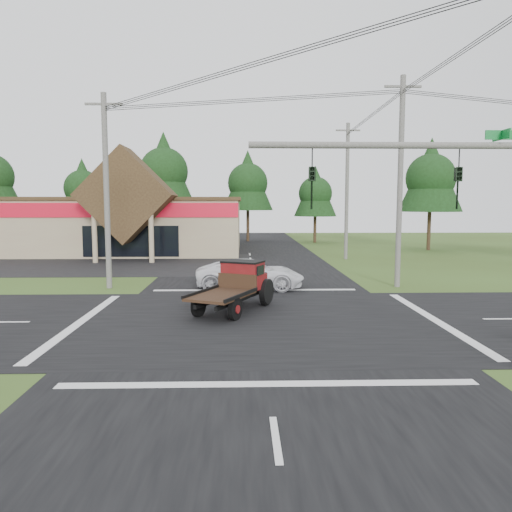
{
  "coord_description": "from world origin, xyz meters",
  "views": [
    {
      "loc": [
        -0.64,
        -19.36,
        4.63
      ],
      "look_at": [
        -0.02,
        3.77,
        2.2
      ],
      "focal_mm": 35.0,
      "sensor_mm": 36.0,
      "label": 1
    }
  ],
  "objects": [
    {
      "name": "ground",
      "position": [
        0.0,
        0.0,
        0.0
      ],
      "size": [
        120.0,
        120.0,
        0.0
      ],
      "primitive_type": "plane",
      "color": "#37491A",
      "rests_on": "ground"
    },
    {
      "name": "road_ns",
      "position": [
        0.0,
        0.0,
        0.01
      ],
      "size": [
        12.0,
        120.0,
        0.02
      ],
      "primitive_type": "cube",
      "color": "black",
      "rests_on": "ground"
    },
    {
      "name": "road_ew",
      "position": [
        0.0,
        0.0,
        0.01
      ],
      "size": [
        120.0,
        12.0,
        0.02
      ],
      "primitive_type": "cube",
      "color": "black",
      "rests_on": "ground"
    },
    {
      "name": "parking_apron",
      "position": [
        -14.0,
        19.0,
        0.01
      ],
      "size": [
        28.0,
        14.0,
        0.02
      ],
      "primitive_type": "cube",
      "color": "black",
      "rests_on": "ground"
    },
    {
      "name": "cvs_building",
      "position": [
        -15.7,
        29.57,
        2.78
      ],
      "size": [
        30.4,
        18.2,
        9.19
      ],
      "color": "#9E876B",
      "rests_on": "ground"
    },
    {
      "name": "traffic_signal_mast",
      "position": [
        5.82,
        -7.5,
        4.43
      ],
      "size": [
        8.12,
        0.24,
        7.0
      ],
      "color": "#595651",
      "rests_on": "ground"
    },
    {
      "name": "utility_pole_nw",
      "position": [
        -8.0,
        8.0,
        5.39
      ],
      "size": [
        2.0,
        0.3,
        10.5
      ],
      "color": "#595651",
      "rests_on": "ground"
    },
    {
      "name": "utility_pole_ne",
      "position": [
        8.0,
        8.0,
        5.89
      ],
      "size": [
        2.0,
        0.3,
        11.5
      ],
      "color": "#595651",
      "rests_on": "ground"
    },
    {
      "name": "utility_pole_n",
      "position": [
        8.0,
        22.0,
        5.74
      ],
      "size": [
        2.0,
        0.3,
        11.2
      ],
      "color": "#595651",
      "rests_on": "ground"
    },
    {
      "name": "tree_row_b",
      "position": [
        -20.0,
        42.0,
        6.7
      ],
      "size": [
        5.6,
        5.6,
        10.1
      ],
      "color": "#332316",
      "rests_on": "ground"
    },
    {
      "name": "tree_row_c",
      "position": [
        -10.0,
        41.0,
        8.72
      ],
      "size": [
        7.28,
        7.28,
        13.13
      ],
      "color": "#332316",
      "rests_on": "ground"
    },
    {
      "name": "tree_row_d",
      "position": [
        0.0,
        42.0,
        7.38
      ],
      "size": [
        6.16,
        6.16,
        11.11
      ],
      "color": "#332316",
      "rests_on": "ground"
    },
    {
      "name": "tree_row_e",
      "position": [
        8.0,
        40.0,
        6.03
      ],
      "size": [
        5.04,
        5.04,
        9.09
      ],
      "color": "#332316",
      "rests_on": "ground"
    },
    {
      "name": "tree_side_ne",
      "position": [
        18.0,
        30.0,
        7.38
      ],
      "size": [
        6.16,
        6.16,
        11.11
      ],
      "color": "#332316",
      "rests_on": "ground"
    },
    {
      "name": "antique_flatbed_truck",
      "position": [
        -1.08,
        1.82,
        1.07
      ],
      "size": [
        3.93,
        5.45,
        2.13
      ],
      "primitive_type": null,
      "rotation": [
        0.0,
        0.0,
        -0.44
      ],
      "color": "#590C0D",
      "rests_on": "ground"
    },
    {
      "name": "white_pickup",
      "position": [
        -0.23,
        7.61,
        0.81
      ],
      "size": [
        5.94,
        2.9,
        1.63
      ],
      "primitive_type": "imported",
      "rotation": [
        0.0,
        0.0,
        1.54
      ],
      "color": "white",
      "rests_on": "ground"
    }
  ]
}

